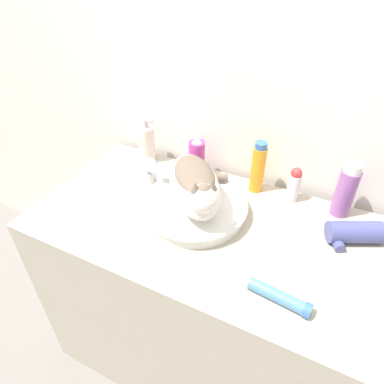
{
  "coord_description": "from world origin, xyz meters",
  "views": [
    {
      "loc": [
        0.35,
        -0.46,
        1.58
      ],
      "look_at": [
        -0.04,
        0.32,
        0.91
      ],
      "focal_mm": 32.0,
      "sensor_mm": 36.0,
      "label": 1
    }
  ],
  "objects_px": {
    "faucet": "(152,171)",
    "soap_pump_bottle": "(147,143)",
    "deodorant_stick": "(294,184)",
    "cream_tube": "(280,297)",
    "mouthwash_bottle": "(346,190)",
    "hair_dryer": "(354,233)",
    "spray_bottle_trigger": "(197,157)",
    "cat": "(195,184)",
    "shampoo_bottle_tall": "(258,168)"
  },
  "relations": [
    {
      "from": "mouthwash_bottle",
      "to": "spray_bottle_trigger",
      "type": "xyz_separation_m",
      "value": [
        -0.54,
        0.0,
        -0.02
      ]
    },
    {
      "from": "faucet",
      "to": "spray_bottle_trigger",
      "type": "bearing_deg",
      "value": 75.57
    },
    {
      "from": "faucet",
      "to": "cream_tube",
      "type": "height_order",
      "value": "faucet"
    },
    {
      "from": "mouthwash_bottle",
      "to": "shampoo_bottle_tall",
      "type": "bearing_deg",
      "value": 180.0
    },
    {
      "from": "deodorant_stick",
      "to": "hair_dryer",
      "type": "distance_m",
      "value": 0.25
    },
    {
      "from": "cat",
      "to": "cream_tube",
      "type": "height_order",
      "value": "cat"
    },
    {
      "from": "cream_tube",
      "to": "deodorant_stick",
      "type": "bearing_deg",
      "value": 99.9
    },
    {
      "from": "spray_bottle_trigger",
      "to": "deodorant_stick",
      "type": "distance_m",
      "value": 0.38
    },
    {
      "from": "soap_pump_bottle",
      "to": "shampoo_bottle_tall",
      "type": "bearing_deg",
      "value": 0.0
    },
    {
      "from": "soap_pump_bottle",
      "to": "cream_tube",
      "type": "height_order",
      "value": "soap_pump_bottle"
    },
    {
      "from": "cat",
      "to": "cream_tube",
      "type": "xyz_separation_m",
      "value": [
        0.35,
        -0.21,
        -0.11
      ]
    },
    {
      "from": "soap_pump_bottle",
      "to": "spray_bottle_trigger",
      "type": "distance_m",
      "value": 0.23
    },
    {
      "from": "mouthwash_bottle",
      "to": "cream_tube",
      "type": "relative_size",
      "value": 1.16
    },
    {
      "from": "soap_pump_bottle",
      "to": "hair_dryer",
      "type": "relative_size",
      "value": 0.97
    },
    {
      "from": "soap_pump_bottle",
      "to": "hair_dryer",
      "type": "bearing_deg",
      "value": -8.27
    },
    {
      "from": "hair_dryer",
      "to": "mouthwash_bottle",
      "type": "bearing_deg",
      "value": 88.37
    },
    {
      "from": "deodorant_stick",
      "to": "soap_pump_bottle",
      "type": "bearing_deg",
      "value": 180.0
    },
    {
      "from": "mouthwash_bottle",
      "to": "deodorant_stick",
      "type": "relative_size",
      "value": 1.49
    },
    {
      "from": "faucet",
      "to": "mouthwash_bottle",
      "type": "height_order",
      "value": "mouthwash_bottle"
    },
    {
      "from": "cat",
      "to": "mouthwash_bottle",
      "type": "bearing_deg",
      "value": 79.85
    },
    {
      "from": "spray_bottle_trigger",
      "to": "hair_dryer",
      "type": "height_order",
      "value": "spray_bottle_trigger"
    },
    {
      "from": "mouthwash_bottle",
      "to": "deodorant_stick",
      "type": "xyz_separation_m",
      "value": [
        -0.16,
        0.0,
        -0.03
      ]
    },
    {
      "from": "faucet",
      "to": "soap_pump_bottle",
      "type": "distance_m",
      "value": 0.21
    },
    {
      "from": "faucet",
      "to": "shampoo_bottle_tall",
      "type": "xyz_separation_m",
      "value": [
        0.34,
        0.16,
        0.02
      ]
    },
    {
      "from": "cat",
      "to": "faucet",
      "type": "height_order",
      "value": "cat"
    },
    {
      "from": "soap_pump_bottle",
      "to": "cat",
      "type": "bearing_deg",
      "value": -34.63
    },
    {
      "from": "soap_pump_bottle",
      "to": "spray_bottle_trigger",
      "type": "height_order",
      "value": "soap_pump_bottle"
    },
    {
      "from": "shampoo_bottle_tall",
      "to": "hair_dryer",
      "type": "xyz_separation_m",
      "value": [
        0.35,
        -0.12,
        -0.06
      ]
    },
    {
      "from": "shampoo_bottle_tall",
      "to": "spray_bottle_trigger",
      "type": "xyz_separation_m",
      "value": [
        -0.24,
        0.0,
        -0.02
      ]
    },
    {
      "from": "faucet",
      "to": "cream_tube",
      "type": "distance_m",
      "value": 0.62
    },
    {
      "from": "cream_tube",
      "to": "shampoo_bottle_tall",
      "type": "bearing_deg",
      "value": 115.64
    },
    {
      "from": "shampoo_bottle_tall",
      "to": "soap_pump_bottle",
      "type": "bearing_deg",
      "value": 180.0
    },
    {
      "from": "mouthwash_bottle",
      "to": "deodorant_stick",
      "type": "distance_m",
      "value": 0.17
    },
    {
      "from": "cat",
      "to": "hair_dryer",
      "type": "distance_m",
      "value": 0.51
    },
    {
      "from": "spray_bottle_trigger",
      "to": "soap_pump_bottle",
      "type": "bearing_deg",
      "value": 180.0
    },
    {
      "from": "faucet",
      "to": "deodorant_stick",
      "type": "height_order",
      "value": "faucet"
    },
    {
      "from": "mouthwash_bottle",
      "to": "hair_dryer",
      "type": "xyz_separation_m",
      "value": [
        0.05,
        -0.12,
        -0.06
      ]
    },
    {
      "from": "faucet",
      "to": "mouthwash_bottle",
      "type": "relative_size",
      "value": 0.73
    },
    {
      "from": "faucet",
      "to": "deodorant_stick",
      "type": "distance_m",
      "value": 0.5
    },
    {
      "from": "spray_bottle_trigger",
      "to": "deodorant_stick",
      "type": "xyz_separation_m",
      "value": [
        0.38,
        0.0,
        -0.01
      ]
    },
    {
      "from": "cat",
      "to": "hair_dryer",
      "type": "bearing_deg",
      "value": 64.65
    },
    {
      "from": "deodorant_stick",
      "to": "cream_tube",
      "type": "xyz_separation_m",
      "value": [
        0.08,
        -0.44,
        -0.05
      ]
    },
    {
      "from": "cat",
      "to": "spray_bottle_trigger",
      "type": "bearing_deg",
      "value": 166.75
    },
    {
      "from": "shampoo_bottle_tall",
      "to": "spray_bottle_trigger",
      "type": "relative_size",
      "value": 1.24
    },
    {
      "from": "faucet",
      "to": "spray_bottle_trigger",
      "type": "xyz_separation_m",
      "value": [
        0.1,
        0.16,
        -0.0
      ]
    },
    {
      "from": "faucet",
      "to": "soap_pump_bottle",
      "type": "relative_size",
      "value": 0.78
    },
    {
      "from": "mouthwash_bottle",
      "to": "hair_dryer",
      "type": "relative_size",
      "value": 1.03
    },
    {
      "from": "spray_bottle_trigger",
      "to": "deodorant_stick",
      "type": "relative_size",
      "value": 1.21
    },
    {
      "from": "shampoo_bottle_tall",
      "to": "spray_bottle_trigger",
      "type": "height_order",
      "value": "shampoo_bottle_tall"
    },
    {
      "from": "faucet",
      "to": "cream_tube",
      "type": "xyz_separation_m",
      "value": [
        0.55,
        -0.27,
        -0.06
      ]
    }
  ]
}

